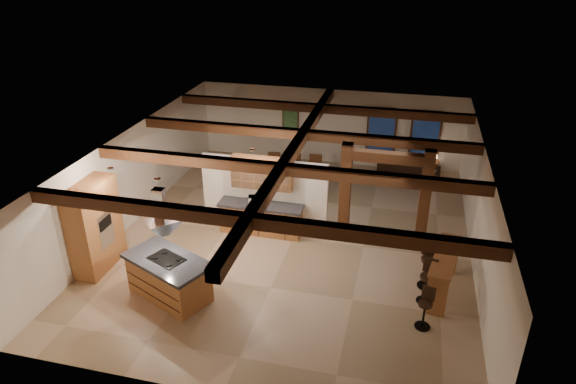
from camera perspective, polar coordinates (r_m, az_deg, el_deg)
name	(u,v)px	position (r m, az deg, el deg)	size (l,w,h in m)	color
ground	(293,238)	(15.13, 0.57, -5.12)	(12.00, 12.00, 0.00)	tan
room_walls	(293,183)	(14.29, 0.60, 1.00)	(12.00, 12.00, 12.00)	silver
ceiling_beams	(294,150)	(13.90, 0.62, 4.66)	(10.00, 12.00, 0.28)	#3C210F
timber_posts	(385,185)	(14.45, 10.76, 0.74)	(2.50, 0.30, 2.90)	#3C210F
partition_wall	(264,194)	(15.25, -2.65, -0.17)	(3.80, 0.18, 2.20)	silver
pantry_cabinet	(95,227)	(14.20, -20.66, -3.62)	(0.67, 1.60, 2.40)	#AB6137
back_counter	(261,218)	(15.21, -3.01, -2.91)	(2.50, 0.66, 0.94)	#AB6137
upper_display_cabinet	(262,173)	(14.77, -2.91, 2.13)	(1.80, 0.36, 0.95)	#AB6137
range_hood	(163,232)	(12.24, -13.68, -4.38)	(1.10, 1.10, 1.40)	silver
back_windows	(403,132)	(19.59, 12.69, 6.56)	(2.70, 0.07, 1.70)	#3C210F
framed_art	(291,118)	(20.02, 0.29, 8.24)	(0.65, 0.05, 0.85)	#3C210F
recessed_cans	(176,165)	(12.97, -12.35, 2.94)	(3.16, 2.46, 0.03)	silver
kitchen_island	(169,277)	(12.91, -13.10, -9.17)	(2.42, 1.92, 1.06)	#AB6137
dining_table	(293,184)	(17.70, 0.54, 0.90)	(1.74, 0.97, 0.61)	#402310
sofa	(408,167)	(19.58, 13.24, 2.76)	(2.16, 0.84, 0.63)	black
microwave	(256,200)	(14.97, -3.61, -0.90)	(0.42, 0.29, 0.23)	#B0B1B5
bar_counter	(444,267)	(13.12, 16.95, -7.97)	(0.88, 2.14, 1.09)	#AB6137
side_table	(432,169)	(19.69, 15.66, 2.52)	(0.46, 0.46, 0.57)	#3C210F
table_lamp	(433,155)	(19.49, 15.86, 3.99)	(0.31, 0.31, 0.37)	black
bar_stool_a	(425,308)	(12.07, 15.01, -12.31)	(0.37, 0.38, 1.02)	black
bar_stool_b	(427,281)	(12.80, 15.22, -9.53)	(0.41, 0.42, 1.14)	black
bar_stool_c	(428,264)	(13.30, 15.34, -7.72)	(0.44, 0.44, 1.27)	black
dining_chairs	(293,175)	(17.56, 0.55, 1.87)	(2.07, 2.07, 1.24)	#3C210F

